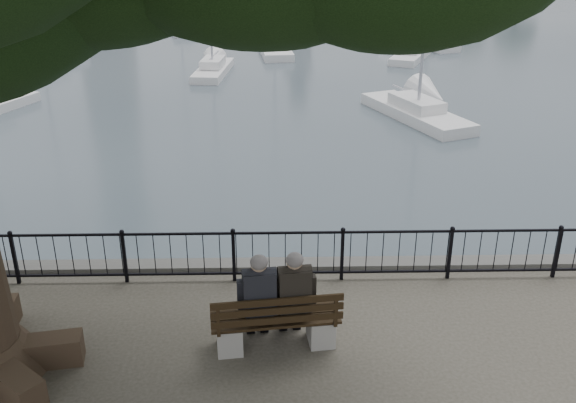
{
  "coord_description": "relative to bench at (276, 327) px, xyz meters",
  "views": [
    {
      "loc": [
        -0.24,
        -7.92,
        6.15
      ],
      "look_at": [
        0.0,
        2.5,
        1.6
      ],
      "focal_mm": 40.0,
      "sensor_mm": 36.0,
      "label": 1
    }
  ],
  "objects": [
    {
      "name": "harbor",
      "position": [
        0.24,
        2.56,
        -0.87
      ],
      "size": [
        260.0,
        260.0,
        1.2
      ],
      "color": "#494845",
      "rests_on": "ground"
    },
    {
      "name": "railing",
      "position": [
        0.24,
        2.06,
        0.19
      ],
      "size": [
        22.06,
        0.06,
        1.0
      ],
      "color": "black",
      "rests_on": "ground"
    },
    {
      "name": "bench",
      "position": [
        0.0,
        0.0,
        0.0
      ],
      "size": [
        2.06,
        0.84,
        1.06
      ],
      "color": "gray",
      "rests_on": "ground"
    },
    {
      "name": "person_left",
      "position": [
        -0.26,
        0.08,
        0.4
      ],
      "size": [
        0.52,
        0.87,
        1.68
      ],
      "color": "black",
      "rests_on": "ground"
    },
    {
      "name": "person_right",
      "position": [
        0.27,
        0.15,
        0.4
      ],
      "size": [
        0.52,
        0.87,
        1.68
      ],
      "color": "black",
      "rests_on": "ground"
    },
    {
      "name": "sailboat_b",
      "position": [
        -3.09,
        24.45,
        -1.06
      ],
      "size": [
        1.87,
        5.06,
        10.05
      ],
      "color": "white",
      "rests_on": "ground"
    },
    {
      "name": "sailboat_c",
      "position": [
        5.62,
        16.15,
        -1.03
      ],
      "size": [
        3.72,
        6.03,
        12.03
      ],
      "color": "white",
      "rests_on": "ground"
    },
    {
      "name": "sailboat_d",
      "position": [
        7.85,
        28.2,
        -1.1
      ],
      "size": [
        3.37,
        5.25,
        8.31
      ],
      "color": "white",
      "rests_on": "ground"
    },
    {
      "name": "sailboat_e",
      "position": [
        -12.11,
        25.94,
        -1.02
      ],
      "size": [
        3.29,
        6.36,
        12.88
      ],
      "color": "white",
      "rests_on": "ground"
    },
    {
      "name": "sailboat_f",
      "position": [
        0.06,
        30.15,
        -1.06
      ],
      "size": [
        2.23,
        6.05,
        11.05
      ],
      "color": "white",
      "rests_on": "ground"
    },
    {
      "name": "sailboat_g",
      "position": [
        9.66,
        32.25,
        -1.09
      ],
      "size": [
        3.08,
        5.45,
        9.08
      ],
      "color": "white",
      "rests_on": "ground"
    },
    {
      "name": "sailboat_h",
      "position": [
        -6.51,
        38.26,
        -1.04
      ],
      "size": [
        2.71,
        5.56,
        11.33
      ],
      "color": "white",
      "rests_on": "ground"
    }
  ]
}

